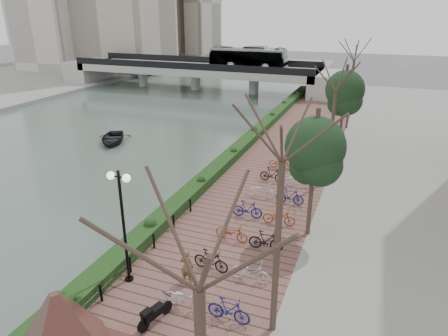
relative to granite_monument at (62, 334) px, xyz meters
The scene contains 13 objects.
ground 3.84m from the granite_monument, 139.77° to the left, with size 220.00×220.00×0.00m, color #59595B.
river_water 32.31m from the granite_monument, 122.83° to the left, with size 30.00×130.00×0.02m, color #46584F.
promenade 19.74m from the granite_monument, 85.57° to the left, with size 8.00×75.00×0.50m, color brown.
hedge 22.21m from the granite_monument, 94.87° to the left, with size 1.10×56.00×0.60m, color #183613.
chain_fence 4.40m from the granite_monument, 104.79° to the left, with size 0.10×14.10×0.70m.
granite_monument is the anchor object (origin of this frame).
lamppost 5.13m from the granite_monument, 100.33° to the left, with size 1.02×0.32×4.97m.
motorcycle 3.40m from the granite_monument, 63.11° to the left, with size 0.44×1.41×0.88m, color black, non-canonical shape.
pedestrian 5.64m from the granite_monument, 74.24° to the left, with size 0.57×0.37×1.56m, color brown.
bicycle_parking 12.04m from the granite_monument, 75.48° to the left, with size 2.40×17.32×1.00m.
street_trees 15.86m from the granite_monument, 69.53° to the left, with size 3.20×37.12×6.80m.
bridge 49.70m from the granite_monument, 108.56° to the left, with size 36.00×10.77×6.50m.
boat 25.28m from the granite_monument, 122.75° to the left, with size 2.97×4.16×0.86m, color black.
Camera 1 is at (10.39, -9.01, 11.11)m, focal length 32.00 mm.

